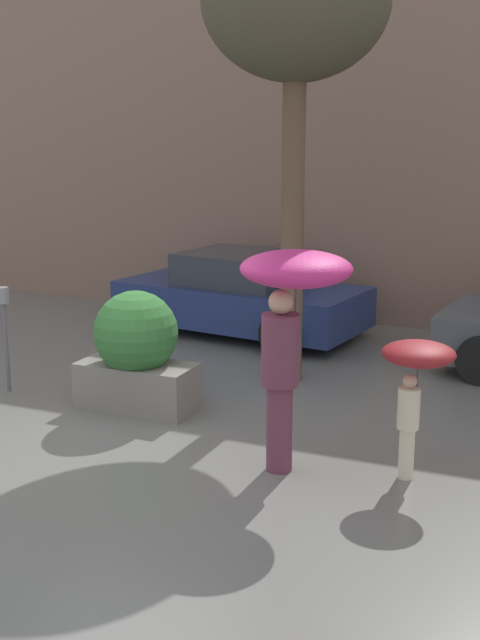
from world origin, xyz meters
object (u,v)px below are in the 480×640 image
(person_child, at_px, (416,369))
(parked_car_near, at_px, (241,296))
(street_tree, at_px, (296,6))
(person_adult, at_px, (291,300))
(parking_meter, at_px, (4,317))
(planter_box, at_px, (136,351))

(person_child, bearing_deg, parked_car_near, 73.09)
(person_child, bearing_deg, street_tree, 74.38)
(person_adult, relative_size, street_tree, 0.37)
(person_adult, xyz_separation_m, parked_car_near, (-2.55, 4.80, -1.05))
(street_tree, bearing_deg, parked_car_near, 127.39)
(parked_car_near, height_order, parking_meter, parking_meter)
(parking_meter, bearing_deg, parked_car_near, 69.34)
(planter_box, bearing_deg, person_child, -11.14)
(person_child, height_order, parking_meter, parking_meter)
(planter_box, relative_size, person_child, 1.08)
(planter_box, distance_m, street_tree, 4.51)
(parking_meter, bearing_deg, planter_box, 2.11)
(planter_box, xyz_separation_m, person_child, (3.34, -0.66, 0.35))
(parked_car_near, bearing_deg, person_adult, -144.07)
(street_tree, bearing_deg, person_adult, -70.62)
(parked_car_near, height_order, street_tree, street_tree)
(person_adult, distance_m, person_child, 1.31)
(planter_box, xyz_separation_m, parked_car_near, (-0.33, 3.88, -0.09))
(person_child, distance_m, parked_car_near, 5.86)
(planter_box, distance_m, parked_car_near, 3.90)
(street_tree, bearing_deg, planter_box, -124.92)
(person_child, distance_m, parking_meter, 5.20)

